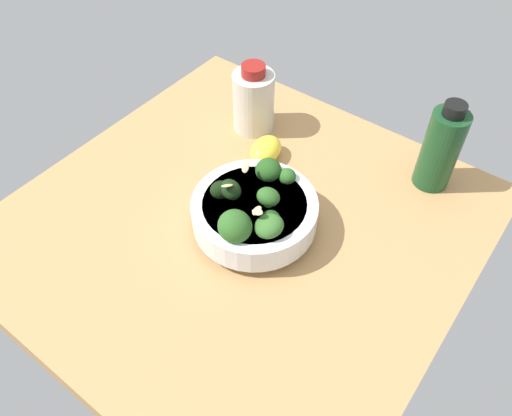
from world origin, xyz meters
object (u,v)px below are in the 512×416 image
bottle_short (254,100)px  lemon_wedge (265,150)px  bottle_tall (441,148)px  bowl_of_broccoli (255,210)px

bottle_short → lemon_wedge: bearing=-39.7°
bottle_tall → bottle_short: 31.39cm
lemon_wedge → bottle_short: (-6.68, 5.55, 3.78)cm
lemon_wedge → bottle_tall: bottle_tall is taller
bowl_of_broccoli → bottle_short: bottle_short is taller
lemon_wedge → bottle_tall: (24.11, 11.52, 5.13)cm
bowl_of_broccoli → bottle_tall: bottle_tall is taller
bowl_of_broccoli → lemon_wedge: 15.16cm
bowl_of_broccoli → bottle_short: bearing=127.9°
bowl_of_broccoli → bottle_short: (-14.37, 18.46, 1.78)cm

